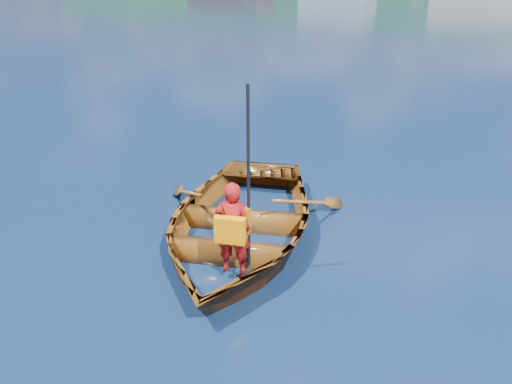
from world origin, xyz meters
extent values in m
plane|color=#13223D|center=(0.00, 0.00, 0.00)|extent=(600.00, 600.00, 0.00)
imported|color=brown|center=(0.15, 0.31, 0.25)|extent=(3.66, 4.43, 0.80)
imported|color=#A71314|center=(0.53, -0.52, 0.66)|extent=(0.46, 0.36, 1.11)
cube|color=orange|center=(0.57, -0.63, 0.70)|extent=(0.35, 0.19, 0.30)
cube|color=orange|center=(0.50, -0.40, 0.70)|extent=(0.35, 0.17, 0.30)
cube|color=orange|center=(0.53, -0.52, 0.52)|extent=(0.35, 0.29, 0.05)
cylinder|color=black|center=(0.64, -0.33, 1.17)|extent=(0.04, 0.04, 2.14)
camera|label=1|loc=(2.89, -4.75, 3.33)|focal=35.00mm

